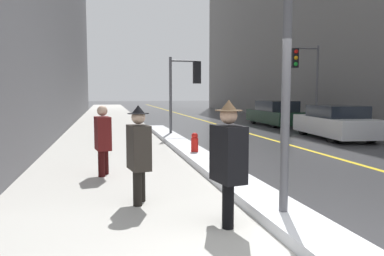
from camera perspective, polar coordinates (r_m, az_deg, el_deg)
The scene contains 13 objects.
ground_plane at distance 4.63m, azimuth 16.93°, elevation -17.61°, with size 160.00×160.00×0.00m, color #38383A.
sidewalk_slab at distance 18.77m, azimuth -12.38°, elevation -0.22°, with size 4.00×80.00×0.01m.
road_centre_stripe at distance 19.75m, azimuth 5.30°, elevation 0.15°, with size 0.16×80.00×0.00m.
snow_bank_curb at distance 10.83m, azimuth -0.00°, elevation -3.70°, with size 0.76×16.39×0.17m.
lamp_post at distance 5.24m, azimuth 14.33°, elevation 14.37°, with size 0.28×0.28×4.32m.
traffic_light_near at distance 15.35m, azimuth -0.66°, elevation 7.32°, with size 1.31×0.32×3.23m.
traffic_light_far at distance 18.74m, azimuth 16.70°, elevation 8.60°, with size 1.30×0.35×4.04m.
pedestrian_with_shoulder_bag at distance 5.02m, azimuth 5.48°, elevation -4.56°, with size 0.40×0.76×1.70m.
pedestrian_in_fedora at distance 6.03m, azimuth -8.11°, elevation -3.43°, with size 0.37×0.54×1.60m.
pedestrian_in_glasses at distance 8.24m, azimuth -13.43°, elevation -1.37°, with size 0.37×0.54×1.52m.
parked_car_white at distance 15.85m, azimuth 20.97°, elevation 0.77°, with size 2.14×4.40×1.30m.
parked_car_dark_green at distance 21.24m, azimuth 12.65°, elevation 2.12°, with size 1.77×4.64×1.36m.
fire_hydrant at distance 10.36m, azimuth 0.41°, elevation -2.66°, with size 0.20×0.20×0.70m.
Camera 1 is at (-2.17, -3.68, 1.79)m, focal length 35.00 mm.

